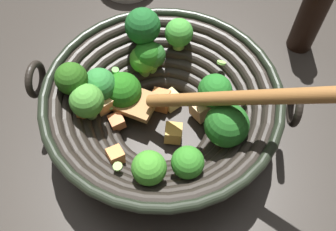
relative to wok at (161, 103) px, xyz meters
The scene contains 3 objects.
ground_plane 0.07m from the wok, 101.77° to the left, with size 4.00×4.00×0.00m, color #332D28.
wok is the anchor object (origin of this frame).
soy_sauce_bottle 0.31m from the wok, 159.76° to the right, with size 0.05×0.05×0.19m.
Camera 1 is at (0.07, 0.28, 0.49)m, focal length 37.97 mm.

